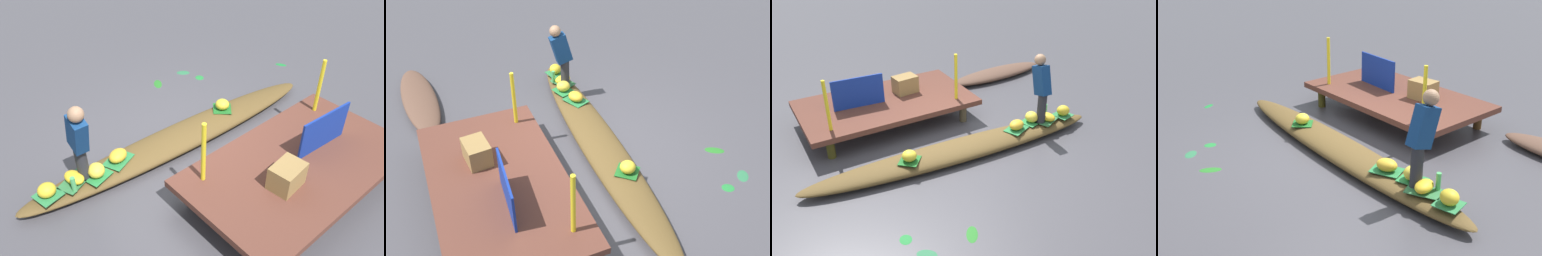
# 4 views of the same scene
# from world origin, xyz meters

# --- Properties ---
(canal_water) EXTENTS (40.00, 40.00, 0.00)m
(canal_water) POSITION_xyz_m (0.00, 0.00, 0.00)
(canal_water) COLOR #454348
(canal_water) RESTS_ON ground
(dock_platform) EXTENTS (3.20, 1.80, 0.45)m
(dock_platform) POSITION_xyz_m (-0.59, 1.78, 0.39)
(dock_platform) COLOR brown
(dock_platform) RESTS_ON ground
(vendor_boat) EXTENTS (5.34, 0.91, 0.23)m
(vendor_boat) POSITION_xyz_m (0.00, 0.00, 0.12)
(vendor_boat) COLOR brown
(vendor_boat) RESTS_ON ground
(leaf_mat_0) EXTENTS (0.37, 0.37, 0.01)m
(leaf_mat_0) POSITION_xyz_m (2.20, -0.08, 0.24)
(leaf_mat_0) COLOR #2C7B43
(leaf_mat_0) RESTS_ON vendor_boat
(banana_bunch_0) EXTENTS (0.29, 0.28, 0.19)m
(banana_bunch_0) POSITION_xyz_m (2.20, -0.08, 0.33)
(banana_bunch_0) COLOR gold
(banana_bunch_0) RESTS_ON vendor_boat
(leaf_mat_1) EXTENTS (0.49, 0.44, 0.01)m
(leaf_mat_1) POSITION_xyz_m (1.13, -0.07, 0.24)
(leaf_mat_1) COLOR #27773D
(leaf_mat_1) RESTS_ON vendor_boat
(banana_bunch_1) EXTENTS (0.35, 0.31, 0.17)m
(banana_bunch_1) POSITION_xyz_m (1.13, -0.07, 0.32)
(banana_bunch_1) COLOR gold
(banana_bunch_1) RESTS_ON vendor_boat
(leaf_mat_2) EXTENTS (0.52, 0.44, 0.01)m
(leaf_mat_2) POSITION_xyz_m (1.81, -0.09, 0.24)
(leaf_mat_2) COLOR #2F6F3D
(leaf_mat_2) RESTS_ON vendor_boat
(banana_bunch_2) EXTENTS (0.29, 0.36, 0.14)m
(banana_bunch_2) POSITION_xyz_m (1.81, -0.09, 0.31)
(banana_bunch_2) COLOR yellow
(banana_bunch_2) RESTS_ON vendor_boat
(leaf_mat_3) EXTENTS (0.42, 0.39, 0.01)m
(leaf_mat_3) POSITION_xyz_m (1.52, 0.01, 0.24)
(leaf_mat_3) COLOR #267C3C
(leaf_mat_3) RESTS_ON vendor_boat
(banana_bunch_3) EXTENTS (0.28, 0.30, 0.19)m
(banana_bunch_3) POSITION_xyz_m (1.52, 0.01, 0.33)
(banana_bunch_3) COLOR yellow
(banana_bunch_3) RESTS_ON vendor_boat
(leaf_mat_4) EXTENTS (0.44, 0.44, 0.01)m
(leaf_mat_4) POSITION_xyz_m (-0.92, -0.03, 0.24)
(leaf_mat_4) COLOR #1D6223
(leaf_mat_4) RESTS_ON vendor_boat
(banana_bunch_4) EXTENTS (0.31, 0.31, 0.18)m
(banana_bunch_4) POSITION_xyz_m (-0.92, -0.03, 0.32)
(banana_bunch_4) COLOR gold
(banana_bunch_4) RESTS_ON vendor_boat
(vendor_person) EXTENTS (0.20, 0.42, 1.25)m
(vendor_person) POSITION_xyz_m (1.67, -0.01, 0.94)
(vendor_person) COLOR #28282D
(vendor_person) RESTS_ON vendor_boat
(water_bottle) EXTENTS (0.07, 0.07, 0.24)m
(water_bottle) POSITION_xyz_m (1.89, 0.08, 0.35)
(water_bottle) COLOR #4CB35F
(water_bottle) RESTS_ON vendor_boat
(market_banner) EXTENTS (0.94, 0.09, 0.57)m
(market_banner) POSITION_xyz_m (-1.09, 1.78, 0.74)
(market_banner) COLOR navy
(market_banner) RESTS_ON dock_platform
(railing_post_west) EXTENTS (0.06, 0.06, 0.89)m
(railing_post_west) POSITION_xyz_m (-1.79, 1.18, 0.89)
(railing_post_west) COLOR yellow
(railing_post_west) RESTS_ON dock_platform
(railing_post_east) EXTENTS (0.06, 0.06, 0.89)m
(railing_post_east) POSITION_xyz_m (0.61, 1.18, 0.89)
(railing_post_east) COLOR yellow
(railing_post_east) RESTS_ON dock_platform
(produce_crate) EXTENTS (0.47, 0.37, 0.33)m
(produce_crate) POSITION_xyz_m (-0.11, 1.94, 0.62)
(produce_crate) COLOR olive
(produce_crate) RESTS_ON dock_platform
(drifting_plant_0) EXTENTS (0.21, 0.23, 0.01)m
(drifting_plant_0) POSITION_xyz_m (-1.59, -1.36, 0.00)
(drifting_plant_0) COLOR #217833
(drifting_plant_0) RESTS_ON ground
(drifting_plant_1) EXTENTS (0.31, 0.30, 0.01)m
(drifting_plant_1) POSITION_xyz_m (-1.47, -1.74, 0.00)
(drifting_plant_1) COLOR #296B43
(drifting_plant_1) RESTS_ON ground
(drifting_plant_2) EXTENTS (0.21, 0.25, 0.01)m
(drifting_plant_2) POSITION_xyz_m (-3.27, -0.64, 0.00)
(drifting_plant_2) COLOR #1A7731
(drifting_plant_2) RESTS_ON ground
(drifting_plant_3) EXTENTS (0.29, 0.35, 0.01)m
(drifting_plant_3) POSITION_xyz_m (-0.80, -1.72, 0.00)
(drifting_plant_3) COLOR #256F23
(drifting_plant_3) RESTS_ON ground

